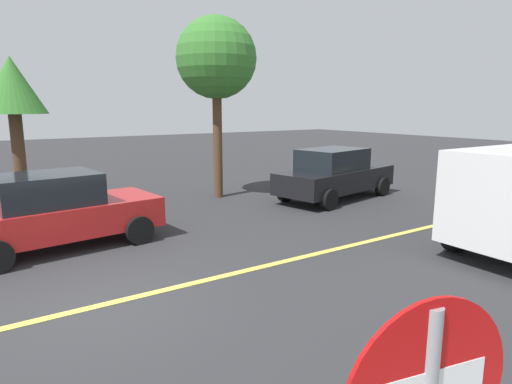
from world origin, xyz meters
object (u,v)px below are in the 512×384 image
at_px(car_red_mid_road, 56,211).
at_px(tree_left_verge, 12,89).
at_px(car_black_near_curb, 335,174).
at_px(tree_centre_verge, 216,59).

distance_m(car_red_mid_road, tree_left_verge, 6.08).
height_order(car_black_near_curb, tree_centre_verge, tree_centre_verge).
bearing_deg(tree_centre_verge, car_red_mid_road, -152.15).
distance_m(car_black_near_curb, tree_left_verge, 10.42).
bearing_deg(tree_centre_verge, car_black_near_curb, -38.14).
xyz_separation_m(car_red_mid_road, tree_left_verge, (-0.13, 5.43, 2.73)).
xyz_separation_m(car_red_mid_road, tree_centre_verge, (5.56, 2.94, 3.71)).
relative_size(tree_left_verge, tree_centre_verge, 0.77).
relative_size(car_black_near_curb, tree_centre_verge, 0.82).
bearing_deg(car_black_near_curb, car_red_mid_road, -176.58).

